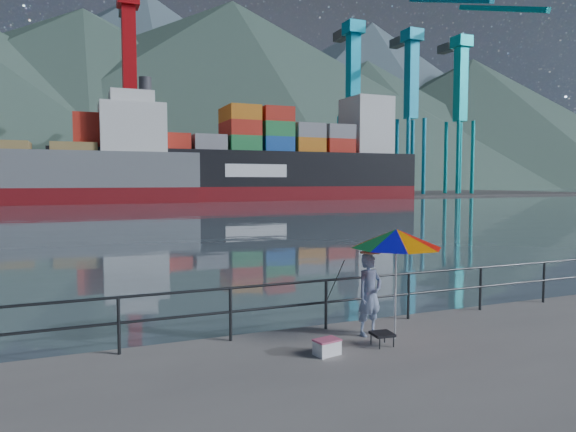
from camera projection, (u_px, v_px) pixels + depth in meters
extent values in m
cube|color=#4E606B|center=(93.00, 192.00, 128.45)|extent=(500.00, 280.00, 0.00)
cube|color=#514F4C|center=(155.00, 196.00, 98.09)|extent=(200.00, 40.00, 0.40)
cylinder|color=#2D3033|center=(280.00, 284.00, 9.97)|extent=(22.00, 0.05, 0.05)
cylinder|color=#2D3033|center=(280.00, 307.00, 10.00)|extent=(22.00, 0.05, 0.05)
cube|color=#2D3033|center=(280.00, 309.00, 10.00)|extent=(22.00, 0.06, 1.00)
cone|color=#385147|center=(85.00, 99.00, 195.30)|extent=(282.88, 282.88, 68.00)
cone|color=#385147|center=(233.00, 95.00, 222.21)|extent=(332.80, 332.80, 80.00)
cone|color=#385147|center=(367.00, 124.00, 253.96)|extent=(257.92, 257.92, 62.00)
cone|color=#385147|center=(471.00, 123.00, 284.79)|extent=(291.20, 291.20, 70.00)
cube|color=yellow|center=(155.00, 176.00, 96.89)|extent=(6.00, 2.40, 7.80)
cube|color=yellow|center=(189.00, 189.00, 99.54)|extent=(6.00, 2.40, 2.60)
cube|color=red|center=(222.00, 189.00, 102.00)|extent=(6.00, 2.40, 2.60)
cube|color=red|center=(253.00, 176.00, 104.28)|extent=(6.00, 2.40, 7.80)
cube|color=#267F3F|center=(283.00, 176.00, 106.74)|extent=(6.00, 2.40, 7.80)
cube|color=yellow|center=(311.00, 176.00, 109.20)|extent=(6.00, 2.40, 7.80)
cube|color=#267F3F|center=(338.00, 188.00, 111.84)|extent=(6.00, 2.40, 2.60)
cube|color=red|center=(364.00, 182.00, 114.21)|extent=(6.00, 2.40, 5.20)
cube|color=orange|center=(389.00, 182.00, 116.67)|extent=(6.00, 2.40, 5.20)
cube|color=#194CA5|center=(153.00, 189.00, 99.84)|extent=(6.00, 2.40, 2.60)
cube|color=gray|center=(186.00, 189.00, 102.31)|extent=(6.00, 2.40, 2.60)
cube|color=gray|center=(218.00, 176.00, 104.58)|extent=(6.00, 2.40, 7.80)
cube|color=orange|center=(249.00, 188.00, 107.23)|extent=(6.00, 2.40, 2.60)
cube|color=orange|center=(277.00, 188.00, 109.69)|extent=(6.00, 2.40, 2.60)
cube|color=yellow|center=(305.00, 182.00, 112.06)|extent=(6.00, 2.40, 5.20)
cube|color=orange|center=(332.00, 188.00, 114.61)|extent=(6.00, 2.40, 2.60)
cube|color=red|center=(357.00, 176.00, 116.89)|extent=(6.00, 2.40, 7.80)
cube|color=red|center=(382.00, 176.00, 119.35)|extent=(6.00, 2.40, 7.80)
cube|color=red|center=(151.00, 182.00, 102.52)|extent=(6.00, 2.40, 5.20)
cube|color=#194CA5|center=(184.00, 189.00, 105.07)|extent=(6.00, 2.40, 2.60)
imported|color=#2A4F8A|center=(370.00, 295.00, 9.97)|extent=(0.65, 0.50, 1.60)
cylinder|color=white|center=(396.00, 289.00, 9.71)|extent=(0.04, 0.04, 1.92)
cone|color=#0C09C7|center=(396.00, 238.00, 9.65)|extent=(2.21, 2.21, 0.35)
cube|color=black|center=(382.00, 334.00, 9.34)|extent=(0.40, 0.40, 0.05)
cube|color=#2D3033|center=(382.00, 341.00, 9.35)|extent=(0.31, 0.31, 0.20)
cube|color=white|center=(327.00, 348.00, 8.87)|extent=(0.47, 0.36, 0.24)
cylinder|color=black|center=(334.00, 326.00, 10.66)|extent=(0.47, 1.68, 1.22)
cube|color=maroon|center=(11.00, 197.00, 69.13)|extent=(49.78, 8.62, 2.50)
cube|color=slate|center=(10.00, 169.00, 68.87)|extent=(49.78, 8.62, 5.00)
cube|color=silver|center=(132.00, 129.00, 74.48)|extent=(9.00, 7.24, 7.00)
cube|color=maroon|center=(247.00, 194.00, 83.92)|extent=(58.86, 9.81, 2.50)
cube|color=black|center=(247.00, 169.00, 83.64)|extent=(58.86, 9.81, 5.60)
cube|color=silver|center=(366.00, 126.00, 91.56)|extent=(7.00, 7.85, 10.00)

